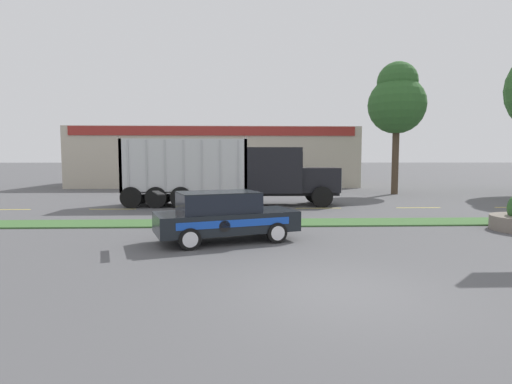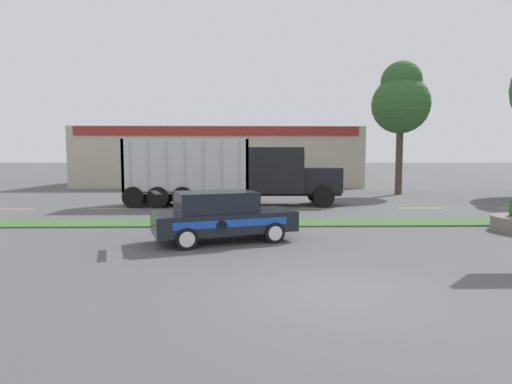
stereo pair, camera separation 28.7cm
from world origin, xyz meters
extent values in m
plane|color=#515154|center=(0.00, 0.00, 0.00)|extent=(600.00, 600.00, 0.00)
cube|color=#3D6633|center=(0.00, 8.42, 0.03)|extent=(120.00, 1.86, 0.06)
cube|color=yellow|center=(-14.02, 13.34, 0.00)|extent=(2.40, 0.14, 0.01)
cube|color=yellow|center=(-8.62, 13.34, 0.00)|extent=(2.40, 0.14, 0.01)
cube|color=yellow|center=(-3.22, 13.34, 0.00)|extent=(2.40, 0.14, 0.01)
cube|color=yellow|center=(2.18, 13.34, 0.00)|extent=(2.40, 0.14, 0.01)
cube|color=yellow|center=(7.58, 13.34, 0.00)|extent=(2.40, 0.14, 0.01)
cube|color=black|center=(-2.42, 14.92, 0.66)|extent=(11.91, 1.31, 0.18)
cube|color=black|center=(2.45, 14.92, 1.43)|extent=(2.17, 1.95, 1.37)
cube|color=#B7B7BC|center=(3.56, 14.92, 1.43)|extent=(0.06, 1.66, 1.16)
cube|color=black|center=(-0.12, 14.92, 1.99)|extent=(2.97, 2.38, 2.49)
cube|color=black|center=(1.38, 14.92, 2.43)|extent=(0.04, 2.02, 1.12)
cylinder|color=silver|center=(-1.70, 14.15, 2.86)|extent=(0.14, 0.14, 1.74)
cube|color=silver|center=(-4.99, 14.92, 0.81)|extent=(6.77, 2.38, 0.12)
cube|color=silver|center=(-1.68, 14.92, 2.24)|extent=(0.16, 2.38, 2.88)
cube|color=silver|center=(-8.29, 14.92, 2.24)|extent=(0.16, 2.38, 2.88)
cube|color=silver|center=(-4.99, 13.81, 2.24)|extent=(6.77, 0.16, 2.88)
cube|color=silver|center=(-4.99, 16.03, 2.24)|extent=(6.77, 0.16, 2.88)
cube|color=#B2B2B7|center=(-7.89, 13.71, 2.24)|extent=(0.10, 0.04, 2.73)
cube|color=#B2B2B7|center=(-6.92, 13.71, 2.24)|extent=(0.10, 0.04, 2.73)
cube|color=#B2B2B7|center=(-5.96, 13.71, 2.24)|extent=(0.10, 0.04, 2.73)
cube|color=#B2B2B7|center=(-4.99, 13.71, 2.24)|extent=(0.10, 0.04, 2.73)
cube|color=#B2B2B7|center=(-4.02, 13.71, 2.24)|extent=(0.10, 0.04, 2.73)
cube|color=#B2B2B7|center=(-3.05, 13.71, 2.24)|extent=(0.10, 0.04, 2.73)
cube|color=#B2B2B7|center=(-2.09, 13.71, 2.24)|extent=(0.10, 0.04, 2.73)
cylinder|color=black|center=(2.45, 13.75, 0.57)|extent=(1.13, 0.30, 1.13)
cylinder|color=black|center=(2.45, 16.09, 0.57)|extent=(1.13, 0.30, 1.13)
cylinder|color=black|center=(-7.77, 13.75, 0.57)|extent=(1.13, 0.30, 1.13)
cylinder|color=black|center=(-7.77, 16.09, 0.57)|extent=(1.13, 0.30, 1.13)
cylinder|color=black|center=(-6.46, 13.75, 0.57)|extent=(1.13, 0.30, 1.13)
cylinder|color=black|center=(-6.46, 16.09, 0.57)|extent=(1.13, 0.30, 1.13)
cylinder|color=black|center=(-5.15, 13.75, 0.57)|extent=(1.13, 0.30, 1.13)
cylinder|color=black|center=(-5.15, 16.09, 0.57)|extent=(1.13, 0.30, 1.13)
cube|color=black|center=(-2.40, 4.99, 0.64)|extent=(4.73, 3.12, 0.63)
cube|color=black|center=(-2.65, 4.90, 1.25)|extent=(2.79, 2.27, 0.59)
cube|color=black|center=(-2.65, 4.90, 1.56)|extent=(2.79, 2.27, 0.04)
cube|color=black|center=(-4.38, 4.30, 1.60)|extent=(0.65, 1.41, 0.03)
cube|color=blue|center=(-2.11, 4.14, 0.70)|extent=(3.32, 1.16, 0.22)
cylinder|color=black|center=(-2.42, 4.03, 0.64)|extent=(0.33, 0.12, 0.35)
cylinder|color=black|center=(-0.84, 4.64, 0.32)|extent=(0.67, 0.40, 0.64)
cylinder|color=silver|center=(-0.80, 4.54, 0.32)|extent=(0.43, 0.16, 0.45)
cylinder|color=black|center=(-1.39, 6.24, 0.32)|extent=(0.67, 0.40, 0.64)
cylinder|color=silver|center=(-1.43, 6.34, 0.32)|extent=(0.43, 0.16, 0.45)
cylinder|color=black|center=(-3.41, 3.74, 0.32)|extent=(0.67, 0.40, 0.64)
cylinder|color=silver|center=(-3.37, 3.64, 0.32)|extent=(0.43, 0.16, 0.45)
cylinder|color=black|center=(-3.97, 5.34, 0.32)|extent=(0.67, 0.40, 0.64)
cylinder|color=silver|center=(-4.00, 5.44, 0.32)|extent=(0.43, 0.16, 0.45)
cube|color=#BCB29E|center=(-4.36, 33.86, 2.76)|extent=(26.39, 12.00, 5.52)
cube|color=maroon|center=(-4.36, 27.81, 5.07)|extent=(25.07, 0.10, 0.80)
cylinder|color=#473828|center=(9.50, 21.68, 2.71)|extent=(0.49, 0.49, 5.41)
sphere|color=#2D5B28|center=(9.50, 21.68, 6.56)|extent=(4.16, 4.16, 4.16)
sphere|color=#2D5B28|center=(9.50, 21.68, 8.22)|extent=(2.91, 2.91, 2.91)
camera|label=1|loc=(-1.94, -7.54, 2.59)|focal=28.00mm
camera|label=2|loc=(-1.65, -7.55, 2.59)|focal=28.00mm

